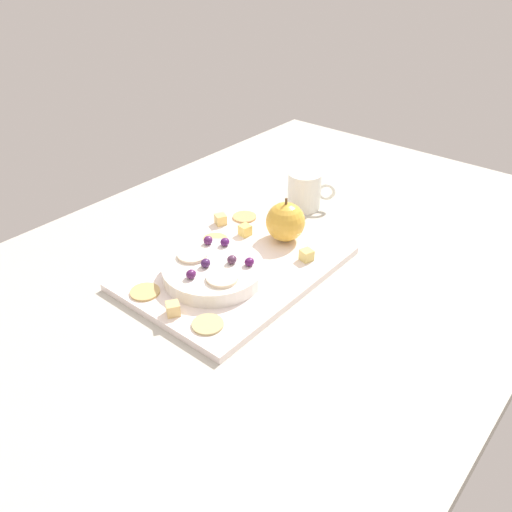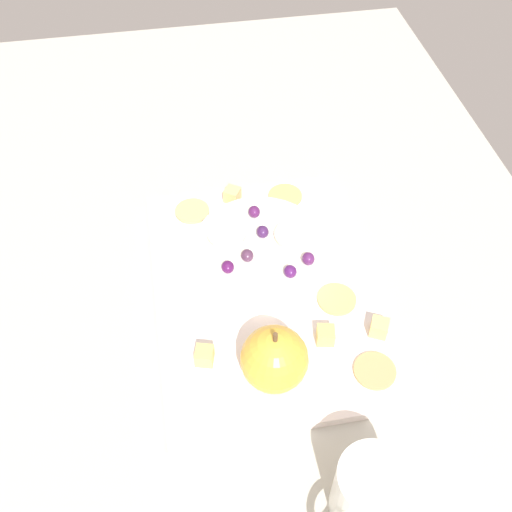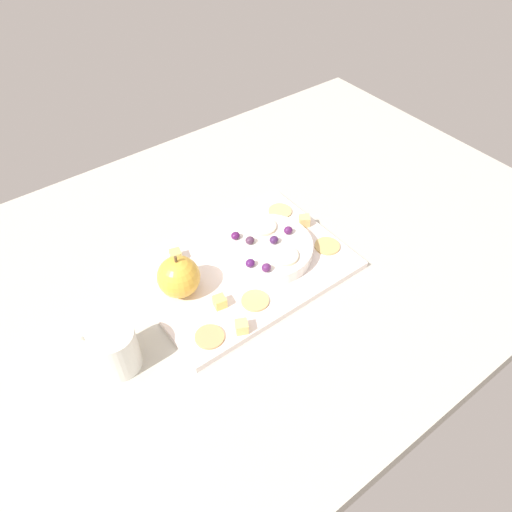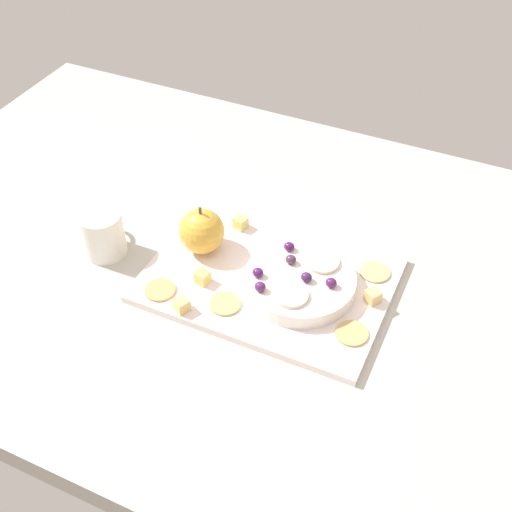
# 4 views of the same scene
# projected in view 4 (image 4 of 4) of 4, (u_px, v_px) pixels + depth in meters

# --- Properties ---
(table) EXTENTS (1.48, 0.91, 0.04)m
(table) POSITION_uv_depth(u_px,v_px,m) (263.00, 275.00, 1.13)
(table) COLOR #B8B5A8
(table) RESTS_ON ground
(platter) EXTENTS (0.39, 0.28, 0.01)m
(platter) POSITION_uv_depth(u_px,v_px,m) (269.00, 279.00, 1.09)
(platter) COLOR white
(platter) RESTS_ON table
(serving_dish) EXTENTS (0.18, 0.18, 0.03)m
(serving_dish) POSITION_uv_depth(u_px,v_px,m) (300.00, 282.00, 1.05)
(serving_dish) COLOR white
(serving_dish) RESTS_ON platter
(apple_whole) EXTENTS (0.08, 0.08, 0.08)m
(apple_whole) POSITION_uv_depth(u_px,v_px,m) (202.00, 231.00, 1.10)
(apple_whole) COLOR gold
(apple_whole) RESTS_ON platter
(apple_stem) EXTENTS (0.01, 0.00, 0.01)m
(apple_stem) POSITION_uv_depth(u_px,v_px,m) (200.00, 210.00, 1.07)
(apple_stem) COLOR brown
(apple_stem) RESTS_ON apple_whole
(cheese_cube_0) EXTENTS (0.03, 0.03, 0.02)m
(cheese_cube_0) POSITION_uv_depth(u_px,v_px,m) (241.00, 223.00, 1.16)
(cheese_cube_0) COLOR #E2C86A
(cheese_cube_0) RESTS_ON platter
(cheese_cube_1) EXTENTS (0.03, 0.03, 0.02)m
(cheese_cube_1) POSITION_uv_depth(u_px,v_px,m) (373.00, 296.00, 1.03)
(cheese_cube_1) COLOR #EAC477
(cheese_cube_1) RESTS_ON platter
(cheese_cube_2) EXTENTS (0.03, 0.03, 0.02)m
(cheese_cube_2) POSITION_uv_depth(u_px,v_px,m) (182.00, 305.00, 1.02)
(cheese_cube_2) COLOR #F0CB74
(cheese_cube_2) RESTS_ON platter
(cheese_cube_3) EXTENTS (0.02, 0.02, 0.02)m
(cheese_cube_3) POSITION_uv_depth(u_px,v_px,m) (202.00, 277.00, 1.06)
(cheese_cube_3) COLOR #F3D267
(cheese_cube_3) RESTS_ON platter
(cracker_0) EXTENTS (0.05, 0.05, 0.00)m
(cracker_0) POSITION_uv_depth(u_px,v_px,m) (375.00, 272.00, 1.08)
(cracker_0) COLOR tan
(cracker_0) RESTS_ON platter
(cracker_1) EXTENTS (0.05, 0.05, 0.00)m
(cracker_1) POSITION_uv_depth(u_px,v_px,m) (225.00, 304.00, 1.03)
(cracker_1) COLOR tan
(cracker_1) RESTS_ON platter
(cracker_2) EXTENTS (0.05, 0.05, 0.00)m
(cracker_2) POSITION_uv_depth(u_px,v_px,m) (352.00, 333.00, 0.99)
(cracker_2) COLOR tan
(cracker_2) RESTS_ON platter
(cracker_3) EXTENTS (0.05, 0.05, 0.00)m
(cracker_3) POSITION_uv_depth(u_px,v_px,m) (160.00, 290.00, 1.05)
(cracker_3) COLOR tan
(cracker_3) RESTS_ON platter
(grape_0) EXTENTS (0.02, 0.02, 0.01)m
(grape_0) POSITION_uv_depth(u_px,v_px,m) (258.00, 273.00, 1.04)
(grape_0) COLOR #4E1A5E
(grape_0) RESTS_ON serving_dish
(grape_1) EXTENTS (0.02, 0.02, 0.02)m
(grape_1) POSITION_uv_depth(u_px,v_px,m) (306.00, 277.00, 1.03)
(grape_1) COLOR #422053
(grape_1) RESTS_ON serving_dish
(grape_2) EXTENTS (0.02, 0.02, 0.02)m
(grape_2) POSITION_uv_depth(u_px,v_px,m) (291.00, 259.00, 1.06)
(grape_2) COLOR #502E4A
(grape_2) RESTS_ON serving_dish
(grape_3) EXTENTS (0.02, 0.02, 0.02)m
(grape_3) POSITION_uv_depth(u_px,v_px,m) (260.00, 287.00, 1.02)
(grape_3) COLOR #56215B
(grape_3) RESTS_ON serving_dish
(grape_4) EXTENTS (0.02, 0.02, 0.01)m
(grape_4) POSITION_uv_depth(u_px,v_px,m) (289.00, 246.00, 1.08)
(grape_4) COLOR #501752
(grape_4) RESTS_ON serving_dish
(grape_5) EXTENTS (0.02, 0.02, 0.02)m
(grape_5) POSITION_uv_depth(u_px,v_px,m) (331.00, 283.00, 1.02)
(grape_5) COLOR #531D55
(grape_5) RESTS_ON serving_dish
(apple_slice_0) EXTENTS (0.05, 0.05, 0.01)m
(apple_slice_0) POSITION_uv_depth(u_px,v_px,m) (323.00, 262.00, 1.06)
(apple_slice_0) COLOR beige
(apple_slice_0) RESTS_ON serving_dish
(apple_slice_1) EXTENTS (0.05, 0.05, 0.01)m
(apple_slice_1) POSITION_uv_depth(u_px,v_px,m) (291.00, 295.00, 1.01)
(apple_slice_1) COLOR beige
(apple_slice_1) RESTS_ON serving_dish
(cup) EXTENTS (0.08, 0.10, 0.08)m
(cup) POSITION_uv_depth(u_px,v_px,m) (103.00, 233.00, 1.12)
(cup) COLOR white
(cup) RESTS_ON table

